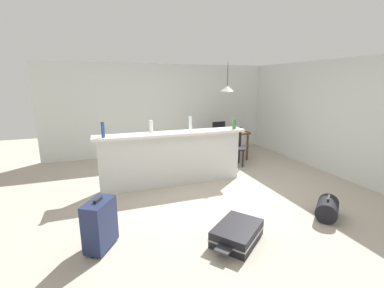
# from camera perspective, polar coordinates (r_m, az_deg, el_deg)

# --- Properties ---
(ground_plane) EXTENTS (13.00, 13.00, 0.05)m
(ground_plane) POSITION_cam_1_polar(r_m,az_deg,el_deg) (5.06, 3.27, -10.48)
(ground_plane) COLOR #ADA393
(wall_back) EXTENTS (6.60, 0.10, 2.50)m
(wall_back) POSITION_cam_1_polar(r_m,az_deg,el_deg) (7.57, -5.63, 7.47)
(wall_back) COLOR silver
(wall_back) RESTS_ON ground_plane
(wall_right) EXTENTS (0.10, 6.00, 2.50)m
(wall_right) POSITION_cam_1_polar(r_m,az_deg,el_deg) (6.71, 27.24, 5.31)
(wall_right) COLOR silver
(wall_right) RESTS_ON ground_plane
(partition_half_wall) EXTENTS (2.80, 0.20, 1.02)m
(partition_half_wall) POSITION_cam_1_polar(r_m,az_deg,el_deg) (5.21, -4.16, -3.49)
(partition_half_wall) COLOR silver
(partition_half_wall) RESTS_ON ground_plane
(bar_countertop) EXTENTS (2.96, 0.40, 0.05)m
(bar_countertop) POSITION_cam_1_polar(r_m,az_deg,el_deg) (5.08, -4.26, 2.29)
(bar_countertop) COLOR white
(bar_countertop) RESTS_ON partition_half_wall
(bottle_blue) EXTENTS (0.06, 0.06, 0.28)m
(bottle_blue) POSITION_cam_1_polar(r_m,az_deg,el_deg) (4.81, -18.79, 2.95)
(bottle_blue) COLOR #284C89
(bottle_blue) RESTS_ON bar_countertop
(bottle_white) EXTENTS (0.08, 0.08, 0.23)m
(bottle_white) POSITION_cam_1_polar(r_m,az_deg,el_deg) (5.06, -8.90, 3.74)
(bottle_white) COLOR silver
(bottle_white) RESTS_ON bar_countertop
(bottle_clear) EXTENTS (0.06, 0.06, 0.28)m
(bottle_clear) POSITION_cam_1_polar(r_m,az_deg,el_deg) (5.20, -0.37, 4.42)
(bottle_clear) COLOR silver
(bottle_clear) RESTS_ON bar_countertop
(bottle_green) EXTENTS (0.08, 0.08, 0.21)m
(bottle_green) POSITION_cam_1_polar(r_m,az_deg,el_deg) (5.47, 9.15, 4.31)
(bottle_green) COLOR #2D6B38
(bottle_green) RESTS_ON bar_countertop
(dining_table) EXTENTS (1.10, 0.80, 0.74)m
(dining_table) POSITION_cam_1_polar(r_m,az_deg,el_deg) (7.02, 7.20, 1.98)
(dining_table) COLOR #4C331E
(dining_table) RESTS_ON ground_plane
(dining_chair_near_partition) EXTENTS (0.48, 0.48, 0.93)m
(dining_chair_near_partition) POSITION_cam_1_polar(r_m,az_deg,el_deg) (6.54, 9.15, -0.09)
(dining_chair_near_partition) COLOR black
(dining_chair_near_partition) RESTS_ON ground_plane
(dining_chair_far_side) EXTENTS (0.45, 0.45, 0.93)m
(dining_chair_far_side) POSITION_cam_1_polar(r_m,az_deg,el_deg) (7.56, 5.38, 1.84)
(dining_chair_far_side) COLOR black
(dining_chair_far_side) RESTS_ON ground_plane
(pendant_lamp) EXTENTS (0.34, 0.34, 0.77)m
(pendant_lamp) POSITION_cam_1_polar(r_m,az_deg,el_deg) (6.94, 7.67, 11.85)
(pendant_lamp) COLOR black
(suitcase_flat_black) EXTENTS (0.86, 0.81, 0.22)m
(suitcase_flat_black) POSITION_cam_1_polar(r_m,az_deg,el_deg) (3.63, 9.75, -18.57)
(suitcase_flat_black) COLOR black
(suitcase_flat_black) RESTS_ON ground_plane
(suitcase_upright_navy) EXTENTS (0.44, 0.50, 0.67)m
(suitcase_upright_navy) POSITION_cam_1_polar(r_m,az_deg,el_deg) (3.52, -19.36, -16.09)
(suitcase_upright_navy) COLOR #1E284C
(suitcase_upright_navy) RESTS_ON ground_plane
(duffel_bag_black) EXTENTS (0.56, 0.54, 0.34)m
(duffel_bag_black) POSITION_cam_1_polar(r_m,az_deg,el_deg) (4.58, 27.32, -12.31)
(duffel_bag_black) COLOR black
(duffel_bag_black) RESTS_ON ground_plane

